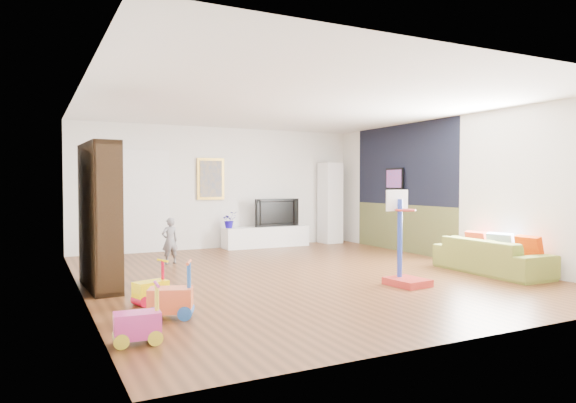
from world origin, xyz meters
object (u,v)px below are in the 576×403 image
media_console (266,237)px  bookshelf (99,216)px  basketball_hoop (408,238)px  sofa (491,256)px

media_console → bookshelf: size_ratio=0.99×
basketball_hoop → sofa: bearing=-0.7°
basketball_hoop → media_console: bearing=83.5°
bookshelf → basketball_hoop: size_ratio=1.47×
media_console → bookshelf: bearing=-140.9°
media_console → sofa: size_ratio=1.04×
bookshelf → sofa: bookshelf is taller
bookshelf → sofa: bearing=-18.6°
bookshelf → sofa: 6.05m
media_console → sofa: (1.84, -4.78, 0.05)m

